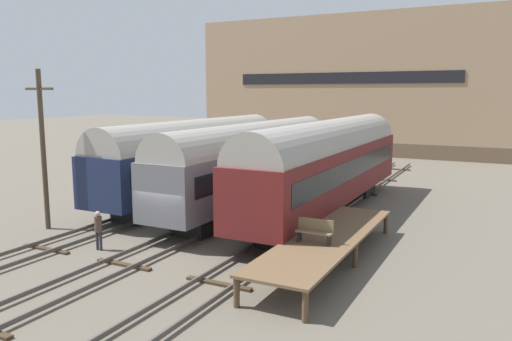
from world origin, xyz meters
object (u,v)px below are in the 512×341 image
Objects in this scene: train_car_maroon at (328,161)px; bench at (315,230)px; utility_pole at (43,147)px; train_car_navy at (195,155)px; train_car_grey at (253,160)px; person_worker at (98,227)px.

train_car_maroon reaches higher than bench.
train_car_navy is at bearing 73.09° from utility_pole.
train_car_grey is at bearing 129.94° from bench.
bench is at bearing -50.06° from train_car_grey.
utility_pole is (-13.91, -0.49, 2.51)m from bench.
person_worker is at bearing -122.15° from train_car_maroon.
train_car_maroon is at bearing 38.69° from utility_pole.
utility_pole is (-11.44, -9.16, 1.10)m from train_car_maroon.
train_car_navy is 9.83× the size of person_worker.
train_car_maroon reaches higher than train_car_grey.
train_car_navy is 10.83m from person_worker.
utility_pole is at bearing -177.99° from bench.
utility_pole reaches higher than person_worker.
person_worker is at bearing -79.01° from train_car_navy.
train_car_navy is at bearing 100.99° from person_worker.
utility_pole is (-7.10, -8.62, 1.20)m from train_car_grey.
train_car_maroon is at bearing 0.62° from train_car_navy.
train_car_grey is at bearing 50.55° from utility_pole.
utility_pole is at bearing -129.45° from train_car_grey.
bench is 0.81× the size of person_worker.
train_car_grey is 4.37m from train_car_maroon.
train_car_navy is 14.13m from bench.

